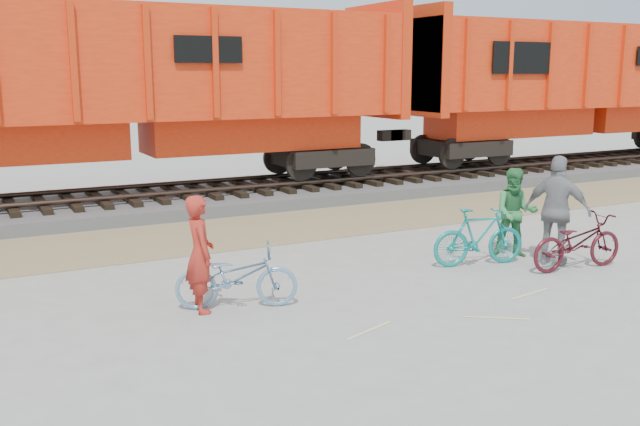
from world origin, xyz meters
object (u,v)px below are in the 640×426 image
at_px(hopper_car_center, 132,86).
at_px(bicycle_maroon, 577,242).
at_px(person_man, 515,213).
at_px(person_woman, 557,211).
at_px(bicycle_blue, 236,277).
at_px(person_solo, 200,254).
at_px(bicycle_teal, 479,237).
at_px(hopper_car_right, 583,82).

relative_size(hopper_car_center, bicycle_maroon, 7.61).
height_order(person_man, person_woman, person_woman).
relative_size(bicycle_blue, person_woman, 0.91).
relative_size(person_solo, person_woman, 0.86).
distance_m(bicycle_teal, person_solo, 5.09).
xyz_separation_m(bicycle_blue, person_man, (5.58, 0.39, 0.36)).
xyz_separation_m(hopper_car_right, person_woman, (-9.72, -8.50, -2.04)).
xyz_separation_m(bicycle_teal, person_man, (1.00, 0.20, 0.31)).
distance_m(bicycle_teal, person_woman, 1.43).
distance_m(person_man, person_woman, 0.83).
xyz_separation_m(hopper_car_center, bicycle_teal, (4.05, -7.92, -2.49)).
bearing_deg(hopper_car_center, bicycle_teal, -62.89).
bearing_deg(bicycle_blue, person_solo, 98.56).
height_order(hopper_car_center, person_man, hopper_car_center).
distance_m(bicycle_maroon, person_woman, 0.63).
distance_m(hopper_car_right, bicycle_teal, 13.74).
height_order(hopper_car_center, bicycle_teal, hopper_car_center).
distance_m(hopper_car_center, hopper_car_right, 15.00).
bearing_deg(person_man, bicycle_maroon, -39.26).
distance_m(bicycle_blue, person_solo, 0.63).
bearing_deg(bicycle_maroon, bicycle_teal, 57.97).
bearing_deg(person_solo, hopper_car_center, -3.26).
distance_m(bicycle_teal, person_man, 1.06).
bearing_deg(person_man, bicycle_teal, -133.23).
bearing_deg(person_woman, person_man, -15.89).
height_order(bicycle_blue, person_woman, person_woman).
xyz_separation_m(hopper_car_right, person_man, (-9.95, -7.72, -2.19)).
bearing_deg(hopper_car_right, hopper_car_center, 180.00).
relative_size(bicycle_teal, person_man, 1.04).
relative_size(hopper_car_center, bicycle_blue, 8.01).
xyz_separation_m(hopper_car_center, person_man, (5.05, -7.72, -2.19)).
xyz_separation_m(bicycle_teal, bicycle_maroon, (1.32, -0.98, -0.03)).
relative_size(hopper_car_right, bicycle_blue, 8.01).
distance_m(person_solo, person_woman, 6.33).
bearing_deg(person_solo, person_woman, -90.45).
height_order(bicycle_maroon, person_woman, person_woman).
relative_size(person_solo, person_man, 1.02).
bearing_deg(bicycle_teal, bicycle_blue, 104.97).
xyz_separation_m(bicycle_teal, person_woman, (1.22, -0.58, 0.45)).
bearing_deg(person_man, person_solo, -141.82).
bearing_deg(hopper_car_center, bicycle_maroon, -58.87).
relative_size(hopper_car_right, bicycle_teal, 8.22).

